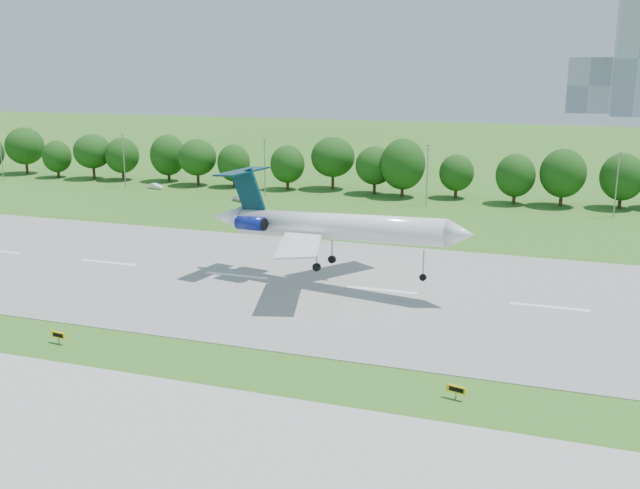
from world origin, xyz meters
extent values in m
plane|color=#2E5D18|center=(0.00, 0.00, 0.00)|extent=(600.00, 600.00, 0.00)
cube|color=gray|center=(0.00, 25.00, 0.04)|extent=(400.00, 45.00, 0.08)
cube|color=#ADADA8|center=(0.00, -18.00, 0.04)|extent=(400.00, 23.00, 0.08)
cylinder|color=#382314|center=(-100.00, 92.00, 1.80)|extent=(0.70, 0.70, 3.60)
cylinder|color=#382314|center=(-60.00, 92.00, 1.80)|extent=(0.70, 0.70, 3.60)
sphere|color=#15380E|center=(-60.00, 92.00, 6.20)|extent=(8.40, 8.40, 8.40)
cylinder|color=#382314|center=(-20.00, 92.00, 1.80)|extent=(0.70, 0.70, 3.60)
sphere|color=#15380E|center=(-20.00, 92.00, 6.20)|extent=(8.40, 8.40, 8.40)
cylinder|color=#382314|center=(20.00, 92.00, 1.80)|extent=(0.70, 0.70, 3.60)
sphere|color=#15380E|center=(20.00, 92.00, 6.20)|extent=(8.40, 8.40, 8.40)
cylinder|color=gray|center=(-90.00, 82.00, 6.00)|extent=(0.24, 0.24, 12.00)
cylinder|color=gray|center=(-55.00, 82.00, 6.00)|extent=(0.24, 0.24, 12.00)
cube|color=gray|center=(-55.00, 82.00, 12.10)|extent=(0.90, 0.25, 0.18)
cylinder|color=gray|center=(-20.00, 82.00, 6.00)|extent=(0.24, 0.24, 12.00)
cube|color=gray|center=(-20.00, 82.00, 12.10)|extent=(0.90, 0.25, 0.18)
cylinder|color=gray|center=(15.00, 82.00, 6.00)|extent=(0.24, 0.24, 12.00)
cube|color=gray|center=(15.00, 82.00, 12.10)|extent=(0.90, 0.25, 0.18)
cylinder|color=gray|center=(50.00, 82.00, 6.00)|extent=(0.24, 0.24, 12.00)
cube|color=gray|center=(50.00, 82.00, 12.10)|extent=(0.90, 0.25, 0.18)
cube|color=#B2B2B7|center=(75.00, 380.00, 31.00)|extent=(22.00, 22.00, 62.00)
cube|color=#B2B2B7|center=(52.00, 405.00, 16.00)|extent=(24.00, 24.00, 32.00)
cylinder|color=white|center=(14.18, 25.00, 7.81)|extent=(28.79, 8.07, 4.79)
cone|color=white|center=(29.73, 22.36, 8.62)|extent=(3.72, 3.82, 3.48)
cone|color=white|center=(-2.12, 27.77, 7.33)|extent=(5.22, 4.07, 3.56)
cube|color=white|center=(11.38, 18.73, 6.77)|extent=(7.86, 13.17, 0.48)
cube|color=white|center=(13.61, 31.84, 6.77)|extent=(10.93, 12.87, 0.48)
cube|color=#042632|center=(1.07, 27.23, 11.06)|extent=(5.06, 1.32, 6.48)
cube|color=#042632|center=(0.13, 27.39, 13.77)|extent=(4.52, 9.41, 0.37)
cylinder|color=navy|center=(2.53, 24.47, 7.50)|extent=(4.32, 2.46, 2.01)
cylinder|color=navy|center=(3.35, 29.34, 7.50)|extent=(4.32, 2.46, 2.01)
cylinder|color=gray|center=(25.42, 23.09, 4.48)|extent=(0.19, 0.19, 3.33)
cylinder|color=black|center=(25.42, 23.09, 2.82)|extent=(0.89, 0.42, 0.86)
cylinder|color=gray|center=(11.96, 23.26, 4.48)|extent=(0.23, 0.23, 3.33)
cylinder|color=black|center=(11.96, 23.26, 2.82)|extent=(1.10, 0.60, 1.05)
cylinder|color=gray|center=(12.66, 27.38, 4.48)|extent=(0.23, 0.23, 3.33)
cylinder|color=black|center=(12.66, 27.38, 2.82)|extent=(1.10, 0.60, 1.05)
cube|color=gray|center=(-6.80, -2.49, 0.39)|extent=(0.13, 0.13, 0.78)
cube|color=#EEB20C|center=(-6.80, -2.49, 0.95)|extent=(1.79, 0.44, 0.61)
cube|color=black|center=(-6.82, -2.61, 0.95)|extent=(1.33, 0.20, 0.39)
cube|color=gray|center=(33.07, -2.05, 0.38)|extent=(0.13, 0.13, 0.76)
cube|color=#EEB20C|center=(33.07, -2.05, 0.92)|extent=(1.73, 0.58, 0.59)
cube|color=black|center=(33.05, -2.17, 0.92)|extent=(1.27, 0.32, 0.38)
imported|color=silver|center=(-47.39, 82.30, 0.62)|extent=(3.97, 1.99, 1.25)
imported|color=silver|center=(-22.59, 74.37, 0.61)|extent=(3.85, 2.97, 1.22)
camera|label=1|loc=(39.90, -57.91, 27.35)|focal=40.00mm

